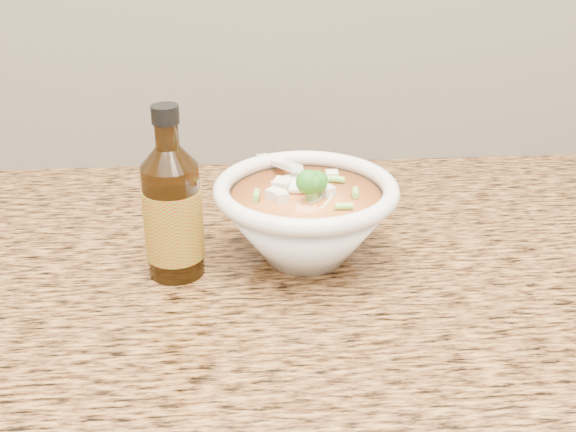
{
  "coord_description": "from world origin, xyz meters",
  "views": [
    {
      "loc": [
        -0.06,
        0.96,
        1.31
      ],
      "look_at": [
        -0.01,
        1.68,
        0.95
      ],
      "focal_mm": 45.0,
      "sensor_mm": 36.0,
      "label": 1
    }
  ],
  "objects": [
    {
      "name": "hot_sauce_bottle",
      "position": [
        -0.13,
        1.66,
        0.97
      ],
      "size": [
        0.08,
        0.08,
        0.19
      ],
      "rotation": [
        0.0,
        0.0,
        -0.37
      ],
      "color": "#311B06",
      "rests_on": "counter_slab"
    },
    {
      "name": "counter_slab",
      "position": [
        0.0,
        1.68,
        0.88
      ],
      "size": [
        4.0,
        0.68,
        0.04
      ],
      "primitive_type": "cube",
      "color": "olive",
      "rests_on": "cabinet"
    },
    {
      "name": "soup_bowl",
      "position": [
        0.01,
        1.68,
        0.95
      ],
      "size": [
        0.21,
        0.23,
        0.12
      ],
      "rotation": [
        0.0,
        0.0,
        0.07
      ],
      "color": "white",
      "rests_on": "counter_slab"
    }
  ]
}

